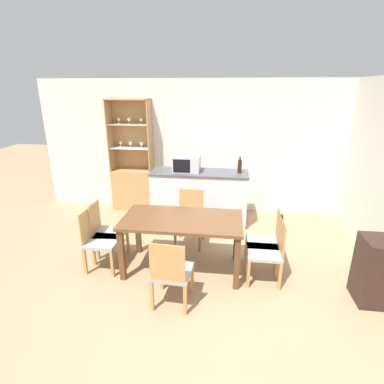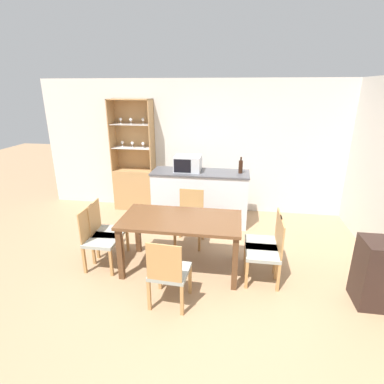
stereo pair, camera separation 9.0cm
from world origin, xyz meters
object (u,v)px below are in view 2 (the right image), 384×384
object	(u,v)px
dining_chair_side_left_far	(107,231)
dining_chair_side_right_near	(266,252)
dining_chair_head_far	(190,218)
wine_bottle	(241,167)
dining_chair_side_right_far	(265,242)
microwave	(188,163)
display_cabinet	(135,180)
dining_table	(181,225)
dining_chair_head_near	(169,272)
dining_chair_side_left_near	(99,239)

from	to	relation	value
dining_chair_side_left_far	dining_chair_side_right_near	distance (m)	2.25
dining_chair_head_far	wine_bottle	bearing A→B (deg)	-130.78
dining_chair_side_right_far	microwave	bearing A→B (deg)	40.92
display_cabinet	microwave	xyz separation A→B (m)	(1.17, -0.48, 0.50)
wine_bottle	microwave	bearing A→B (deg)	179.00
dining_table	microwave	xyz separation A→B (m)	(-0.17, 1.59, 0.45)
dining_chair_head_near	dining_chair_side_left_far	bearing A→B (deg)	146.09
dining_table	dining_chair_side_right_near	distance (m)	1.15
dining_chair_side_right_far	wine_bottle	world-z (taller)	wine_bottle
dining_table	dining_chair_side_right_far	size ratio (longest dim) A/B	1.84
microwave	dining_table	bearing A→B (deg)	-83.90
dining_chair_side_left_near	dining_chair_head_far	bearing A→B (deg)	128.59
dining_chair_head_near	dining_chair_side_left_near	bearing A→B (deg)	154.74
dining_chair_side_left_near	dining_chair_head_near	xyz separation A→B (m)	(1.12, -0.62, 0.00)
dining_chair_head_far	dining_chair_side_right_near	distance (m)	1.41
dining_chair_side_left_near	dining_chair_head_near	bearing A→B (deg)	62.11
display_cabinet	dining_chair_side_left_near	bearing A→B (deg)	-84.13
dining_chair_head_far	dining_chair_side_right_near	size ratio (longest dim) A/B	1.00
dining_chair_side_left_near	dining_chair_side_right_far	size ratio (longest dim) A/B	1.00
dining_chair_head_far	dining_chair_side_left_far	xyz separation A→B (m)	(-1.12, -0.62, 0.00)
dining_chair_side_right_far	dining_chair_side_left_far	bearing A→B (deg)	89.73
display_cabinet	dining_chair_head_near	distance (m)	3.12
dining_chair_side_left_near	dining_chair_head_far	world-z (taller)	same
dining_chair_head_near	microwave	world-z (taller)	microwave
dining_chair_side_right_far	microwave	distance (m)	2.07
microwave	wine_bottle	size ratio (longest dim) A/B	1.63
dining_chair_head_near	microwave	bearing A→B (deg)	97.76
dining_table	dining_chair_head_far	bearing A→B (deg)	89.90
dining_chair_side_left_near	dining_chair_head_near	size ratio (longest dim) A/B	1.00
display_cabinet	dining_chair_side_right_far	xyz separation A→B (m)	(2.46, -1.94, -0.18)
dining_table	wine_bottle	size ratio (longest dim) A/B	5.52
dining_table	microwave	bearing A→B (deg)	96.10
dining_chair_side_right_far	wine_bottle	distance (m)	1.63
dining_chair_side_left_near	dining_chair_head_far	xyz separation A→B (m)	(1.12, 0.86, 0.00)
display_cabinet	dining_chair_head_far	distance (m)	1.90
dining_chair_side_left_near	dining_chair_side_right_far	distance (m)	2.25
dining_chair_side_left_near	display_cabinet	bearing A→B (deg)	-173.10
dining_chair_side_right_near	dining_chair_side_right_far	bearing A→B (deg)	-0.21
dining_chair_head_far	display_cabinet	bearing A→B (deg)	-43.05
dining_chair_side_left_near	dining_chair_head_near	distance (m)	1.28
dining_chair_head_near	dining_chair_side_left_far	size ratio (longest dim) A/B	1.00
dining_table	wine_bottle	distance (m)	1.80
dining_table	microwave	distance (m)	1.66
dining_chair_side_right_far	dining_chair_side_left_far	xyz separation A→B (m)	(-2.24, -0.00, 0.00)
wine_bottle	dining_chair_head_far	bearing A→B (deg)	-132.35
dining_chair_head_far	dining_chair_side_left_far	bearing A→B (deg)	30.52
dining_chair_side_right_far	microwave	size ratio (longest dim) A/B	1.84
dining_chair_head_near	dining_chair_side_left_far	distance (m)	1.41
dining_chair_head_near	dining_chair_side_right_far	bearing A→B (deg)	41.22
dining_chair_head_far	microwave	world-z (taller)	microwave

